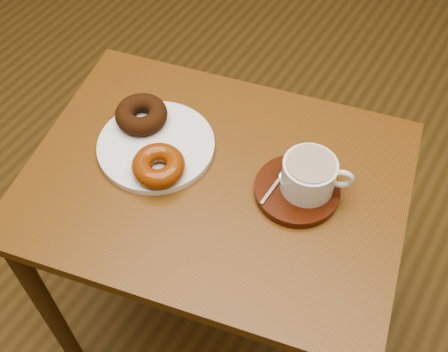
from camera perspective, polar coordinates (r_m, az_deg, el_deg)
The scene contains 8 objects.
ground at distance 1.73m, azimuth 1.75°, elevation -12.10°, with size 6.00×6.00×0.00m, color brown.
cafe_table at distance 1.18m, azimuth -0.83°, elevation -3.39°, with size 0.84×0.70×0.69m.
donut_plate at distance 1.14m, azimuth -6.91°, elevation 3.07°, with size 0.24×0.24×0.01m, color white.
donut_cinnamon at distance 1.17m, azimuth -8.39°, elevation 6.22°, with size 0.11×0.11×0.04m, color #32190A.
donut_caramel at distance 1.08m, azimuth -6.67°, elevation 1.06°, with size 0.11×0.11×0.04m.
saucer at distance 1.07m, azimuth 7.41°, elevation -1.45°, with size 0.16×0.16×0.02m, color #391407.
coffee_cup at distance 1.04m, azimuth 8.71°, elevation 0.09°, with size 0.13×0.10×0.07m.
teaspoon at distance 1.07m, azimuth 5.84°, elevation -0.04°, with size 0.02×0.10×0.01m.
Camera 1 is at (0.34, -0.65, 1.57)m, focal length 45.00 mm.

